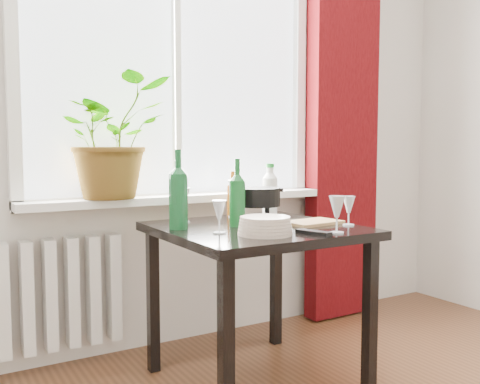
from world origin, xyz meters
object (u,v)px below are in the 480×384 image
wine_bottle_left (178,188)px  tv_remote (314,233)px  wineglass_back_center (236,198)px  plate_stack (265,226)px  fondue_pot (257,205)px  radiator (39,296)px  bottle_amber (233,193)px  wineglass_front_left (219,217)px  table (256,246)px  wineglass_back_left (183,205)px  potted_plant (112,137)px  wineglass_front_right (337,214)px  wine_bottle_right (237,192)px  cutting_board (313,222)px  wineglass_far_right (349,210)px  cleaning_bottle (270,189)px

wine_bottle_left → tv_remote: wine_bottle_left is taller
wineglass_back_center → plate_stack: (-0.18, -0.55, -0.06)m
plate_stack → fondue_pot: bearing=62.4°
radiator → bottle_amber: size_ratio=3.32×
wine_bottle_left → wineglass_back_center: size_ratio=1.80×
bottle_amber → wineglass_front_left: 0.58m
table → wine_bottle_left: wine_bottle_left is taller
wineglass_back_left → wineglass_front_left: (-0.01, -0.39, -0.01)m
radiator → potted_plant: potted_plant is taller
table → wineglass_front_left: 0.31m
wineglass_front_left → fondue_pot: fondue_pot is taller
table → wineglass_front_right: bearing=-62.8°
potted_plant → plate_stack: potted_plant is taller
wine_bottle_right → bottle_amber: 0.37m
table → wine_bottle_right: size_ratio=2.71×
wineglass_back_center → wineglass_front_left: size_ratio=1.40×
wineglass_front_right → plate_stack: (-0.28, 0.12, -0.04)m
wineglass_front_left → cutting_board: size_ratio=0.55×
wineglass_far_right → cutting_board: (-0.11, 0.13, -0.06)m
plate_stack → tv_remote: plate_stack is taller
radiator → cutting_board: cutting_board is taller
fondue_pot → tv_remote: 0.42m
radiator → cleaning_bottle: cleaning_bottle is taller
wineglass_front_left → wineglass_front_right: bearing=-30.2°
wineglass_far_right → wineglass_front_right: bearing=-143.8°
wine_bottle_left → wineglass_back_center: wine_bottle_left is taller
potted_plant → fondue_pot: (0.56, -0.48, -0.33)m
tv_remote → potted_plant: bearing=104.7°
cutting_board → plate_stack: bearing=-158.0°
cleaning_bottle → wineglass_back_left: size_ratio=1.62×
fondue_pot → tv_remote: bearing=-102.3°
fondue_pot → tv_remote: size_ratio=1.61×
bottle_amber → fondue_pot: size_ratio=0.97×
table → wineglass_back_center: (0.08, 0.32, 0.19)m
wine_bottle_right → wineglass_front_right: (0.26, -0.39, -0.08)m
wineglass_far_right → table: bearing=151.6°
table → wine_bottle_left: 0.45m
wineglass_front_right → wineglass_back_center: 0.68m
potted_plant → plate_stack: bearing=-64.2°
wineglass_back_left → cutting_board: wineglass_back_left is taller
bottle_amber → fondue_pot: 0.28m
tv_remote → cleaning_bottle: bearing=54.0°
radiator → wineglass_front_left: (0.60, -0.73, 0.43)m
fondue_pot → wine_bottle_right: bearing=-173.6°
wineglass_front_right → table: bearing=117.2°
wineglass_back_left → table: bearing=-50.2°
wineglass_far_right → tv_remote: wineglass_far_right is taller
wineglass_back_left → wineglass_front_left: wineglass_back_left is taller
potted_plant → fondue_pot: size_ratio=2.46×
wineglass_back_left → tv_remote: (0.31, -0.61, -0.08)m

